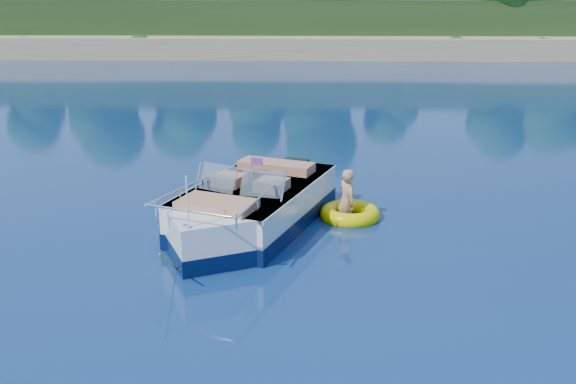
# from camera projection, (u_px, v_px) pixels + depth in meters

# --- Properties ---
(ground) EXTENTS (160.00, 160.00, 0.00)m
(ground) POSITION_uv_depth(u_px,v_px,m) (380.00, 259.00, 12.24)
(ground) COLOR #091D41
(ground) RESTS_ON ground
(shoreline) EXTENTS (170.00, 59.00, 6.00)m
(shoreline) POSITION_uv_depth(u_px,v_px,m) (321.00, 23.00, 72.63)
(shoreline) COLOR #917454
(shoreline) RESTS_ON ground
(motorboat) EXTENTS (3.60, 5.99, 2.09)m
(motorboat) POSITION_uv_depth(u_px,v_px,m) (248.00, 212.00, 13.58)
(motorboat) COLOR white
(motorboat) RESTS_ON ground
(tow_tube) EXTENTS (1.50, 1.50, 0.36)m
(tow_tube) POSITION_uv_depth(u_px,v_px,m) (350.00, 214.00, 14.39)
(tow_tube) COLOR #F4DB00
(tow_tube) RESTS_ON ground
(boy) EXTENTS (0.73, 0.92, 1.65)m
(boy) POSITION_uv_depth(u_px,v_px,m) (345.00, 216.00, 14.50)
(boy) COLOR tan
(boy) RESTS_ON ground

